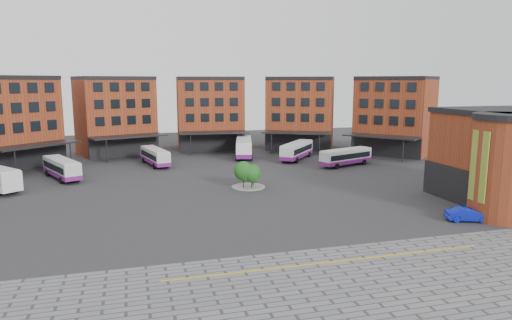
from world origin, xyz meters
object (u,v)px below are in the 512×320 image
object	(u,v)px
bus_c	(155,156)
bus_e	(297,150)
bus_b	(62,168)
bus_d	(244,147)
tree_island	(249,174)
bus_f	(346,157)
blue_car	(468,214)

from	to	relation	value
bus_c	bus_e	world-z (taller)	bus_e
bus_c	bus_b	bearing A→B (deg)	-164.49
bus_c	bus_d	world-z (taller)	bus_d
tree_island	bus_d	size ratio (longest dim) A/B	0.36
bus_b	tree_island	bearing A→B (deg)	-52.02
bus_c	bus_f	world-z (taller)	bus_f
bus_c	bus_d	size ratio (longest dim) A/B	0.83
tree_island	bus_e	size ratio (longest dim) A/B	0.45
tree_island	bus_f	bearing A→B (deg)	29.81
bus_d	bus_e	world-z (taller)	bus_d
tree_island	blue_car	size ratio (longest dim) A/B	1.04
bus_b	blue_car	bearing A→B (deg)	-62.12
tree_island	bus_e	bearing A→B (deg)	54.26
bus_d	blue_car	distance (m)	45.35
bus_c	blue_car	size ratio (longest dim) A/B	2.38
bus_b	blue_car	distance (m)	52.56
tree_island	bus_f	distance (m)	22.21
tree_island	bus_c	xyz separation A→B (m)	(-10.81, 19.99, -0.42)
bus_d	blue_car	bearing A→B (deg)	-60.74
bus_b	bus_e	size ratio (longest dim) A/B	1.03
bus_d	tree_island	bearing A→B (deg)	-88.60
bus_b	bus_e	xyz separation A→B (m)	(37.89, 6.41, 0.10)
bus_b	bus_f	bearing A→B (deg)	-26.52
tree_island	bus_d	distance (m)	24.76
bus_e	bus_f	distance (m)	9.76
bus_d	bus_f	bearing A→B (deg)	-29.49
bus_d	bus_f	size ratio (longest dim) A/B	1.20
tree_island	bus_b	size ratio (longest dim) A/B	0.43
bus_e	bus_b	bearing A→B (deg)	-130.65
bus_f	bus_c	bearing A→B (deg)	-127.04
bus_e	tree_island	bearing A→B (deg)	-86.00
tree_island	blue_car	distance (m)	26.17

